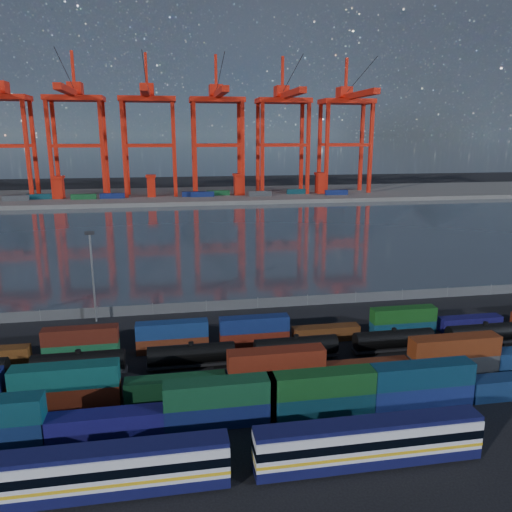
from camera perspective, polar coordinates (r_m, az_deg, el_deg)
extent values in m
plane|color=black|center=(72.35, 4.20, -13.33)|extent=(700.00, 700.00, 0.00)
plane|color=#333E49|center=(171.39, -4.31, 2.58)|extent=(700.00, 700.00, 0.00)
cube|color=#514F4C|center=(274.78, -6.50, 6.91)|extent=(700.00, 70.00, 2.00)
cone|color=#1E2630|center=(1687.96, -17.20, 20.80)|extent=(1100.00, 1100.00, 520.00)
cone|color=#1E2630|center=(1688.01, -2.62, 20.33)|extent=(1040.00, 1040.00, 460.00)
cone|color=#1E2630|center=(1779.91, 10.98, 18.47)|extent=(960.00, 960.00, 380.00)
cone|color=#1E2630|center=(1926.36, 21.12, 16.25)|extent=(840.00, 840.00, 300.00)
cube|color=silver|center=(52.01, -17.19, -22.33)|extent=(23.53, 2.82, 3.58)
cube|color=#10123D|center=(53.12, -17.03, -23.98)|extent=(23.53, 2.88, 1.13)
cube|color=#10123D|center=(50.87, -17.36, -20.47)|extent=(23.53, 2.54, 0.47)
cube|color=gold|center=(52.45, -17.13, -23.00)|extent=(23.55, 2.91, 0.34)
cube|color=black|center=(51.80, -17.22, -21.99)|extent=(23.55, 2.91, 0.94)
cube|color=black|center=(55.14, -26.31, -24.00)|extent=(2.82, 1.88, 0.66)
cube|color=black|center=(52.97, -7.26, -24.25)|extent=(2.82, 1.88, 0.66)
cube|color=silver|center=(54.87, 12.76, -19.94)|extent=(23.53, 2.82, 3.58)
cube|color=#10123D|center=(55.92, 12.66, -21.55)|extent=(23.53, 2.88, 1.13)
cube|color=#10123D|center=(53.78, 12.88, -18.14)|extent=(23.53, 2.54, 0.47)
cube|color=gold|center=(55.28, 12.72, -20.59)|extent=(23.55, 2.91, 0.34)
cube|color=black|center=(54.66, 12.79, -19.61)|extent=(23.55, 2.91, 0.94)
cube|color=black|center=(54.01, 3.79, -23.31)|extent=(2.82, 1.88, 0.66)
cube|color=black|center=(59.49, 20.48, -20.37)|extent=(2.82, 1.88, 0.66)
cube|color=#131158|center=(61.10, -16.79, -17.90)|extent=(12.85, 2.61, 2.78)
cube|color=#0F194D|center=(60.76, -4.12, -17.49)|extent=(12.85, 2.61, 2.78)
cube|color=#124527|center=(59.37, -4.16, -15.19)|extent=(12.85, 2.61, 2.78)
cube|color=#0B2E3D|center=(62.89, 7.41, -16.41)|extent=(12.85, 2.61, 2.78)
cube|color=#13481C|center=(61.55, 7.49, -14.17)|extent=(12.85, 2.61, 2.78)
cube|color=navy|center=(67.53, 18.31, -14.80)|extent=(12.85, 2.61, 2.78)
cube|color=#0E324B|center=(66.28, 18.49, -12.67)|extent=(12.85, 2.61, 2.78)
cube|color=maroon|center=(68.08, -20.77, -14.77)|extent=(12.83, 2.61, 2.78)
cube|color=#0D4744|center=(66.84, -20.97, -12.66)|extent=(12.83, 2.61, 2.78)
cube|color=#114121|center=(66.74, -9.15, -14.60)|extent=(12.83, 2.61, 2.78)
cube|color=#0D3547|center=(67.99, 2.32, -13.86)|extent=(12.83, 2.61, 2.78)
cube|color=maroon|center=(66.75, 2.34, -11.74)|extent=(12.83, 2.61, 2.78)
cube|color=#592311|center=(71.36, 12.25, -12.78)|extent=(12.83, 2.61, 2.78)
cube|color=#3A3C3E|center=(77.02, 21.57, -11.43)|extent=(12.83, 2.61, 2.78)
cube|color=maroon|center=(75.93, 21.76, -9.52)|extent=(12.83, 2.61, 2.78)
cube|color=#16532E|center=(81.07, -19.30, -10.10)|extent=(11.07, 2.25, 2.40)
cube|color=#501A10|center=(80.16, -19.43, -8.52)|extent=(11.07, 2.25, 2.40)
cube|color=#5B2512|center=(79.85, -9.50, -9.85)|extent=(11.07, 2.25, 2.40)
cube|color=navy|center=(78.93, -9.57, -8.25)|extent=(11.07, 2.25, 2.40)
cube|color=#5F1A0E|center=(80.82, -0.19, -9.35)|extent=(11.07, 2.25, 2.40)
cube|color=navy|center=(79.92, -0.20, -7.77)|extent=(11.07, 2.25, 2.40)
cube|color=#532A10|center=(83.50, 7.99, -8.72)|extent=(11.07, 2.25, 2.40)
cube|color=#0E344B|center=(88.37, 16.39, -7.88)|extent=(11.07, 2.25, 2.40)
cube|color=#154F17|center=(87.54, 16.50, -6.42)|extent=(11.07, 2.25, 2.40)
cube|color=#120F4E|center=(94.39, 23.26, -7.06)|extent=(11.07, 2.25, 2.40)
cylinder|color=black|center=(74.80, -19.58, -11.33)|extent=(12.42, 2.77, 2.77)
cylinder|color=black|center=(74.19, -19.68, -10.26)|extent=(0.76, 0.76, 0.48)
cube|color=black|center=(75.44, -19.49, -12.38)|extent=(12.89, 1.91, 0.38)
cube|color=black|center=(76.48, -22.71, -12.63)|extent=(2.39, 1.72, 0.57)
cube|color=black|center=(74.97, -16.15, -12.62)|extent=(2.39, 1.72, 0.57)
cylinder|color=black|center=(73.65, -7.40, -11.01)|extent=(12.42, 2.77, 2.77)
cylinder|color=black|center=(73.03, -7.44, -9.92)|extent=(0.76, 0.76, 0.48)
cube|color=black|center=(74.29, -7.36, -12.08)|extent=(12.89, 1.91, 0.38)
cube|color=black|center=(74.46, -10.74, -12.49)|extent=(2.39, 1.72, 0.57)
cube|color=black|center=(74.71, -3.99, -12.17)|extent=(2.39, 1.72, 0.57)
cylinder|color=black|center=(75.72, 4.59, -10.22)|extent=(12.42, 2.77, 2.77)
cylinder|color=black|center=(75.11, 4.61, -9.16)|extent=(0.76, 0.76, 0.48)
cube|color=black|center=(76.35, 4.57, -11.27)|extent=(12.89, 1.91, 0.38)
cube|color=black|center=(75.63, 1.34, -11.80)|extent=(2.39, 1.72, 0.57)
cube|color=black|center=(77.62, 7.70, -11.23)|extent=(2.39, 1.72, 0.57)
cylinder|color=black|center=(80.76, 15.44, -9.13)|extent=(12.42, 2.77, 2.77)
cylinder|color=black|center=(80.20, 15.51, -8.12)|extent=(0.76, 0.76, 0.48)
cube|color=black|center=(81.35, 15.37, -10.12)|extent=(12.89, 1.91, 0.38)
cube|color=black|center=(79.85, 12.51, -10.71)|extent=(2.39, 1.72, 0.57)
cube|color=black|center=(83.35, 18.07, -10.01)|extent=(2.39, 1.72, 0.57)
cylinder|color=black|center=(88.28, 24.67, -7.93)|extent=(12.42, 2.77, 2.77)
cylinder|color=black|center=(87.76, 24.77, -7.00)|extent=(0.76, 0.76, 0.48)
cube|color=black|center=(88.82, 24.58, -8.85)|extent=(12.89, 1.91, 0.38)
cube|color=black|center=(86.68, 22.17, -9.44)|extent=(2.39, 1.72, 0.57)
cube|color=black|center=(91.38, 26.81, -8.73)|extent=(2.39, 1.72, 0.57)
cube|color=#595B5E|center=(97.22, 0.20, -5.44)|extent=(160.00, 0.06, 2.00)
cylinder|color=slate|center=(98.77, -23.44, -6.24)|extent=(0.12, 0.12, 2.20)
cylinder|color=slate|center=(96.84, -17.66, -6.12)|extent=(0.12, 0.12, 2.20)
cylinder|color=slate|center=(95.92, -11.71, -5.94)|extent=(0.12, 0.12, 2.20)
cylinder|color=slate|center=(96.04, -5.71, -5.69)|extent=(0.12, 0.12, 2.20)
cylinder|color=slate|center=(97.19, 0.20, -5.38)|extent=(0.12, 0.12, 2.20)
cylinder|color=slate|center=(99.33, 5.91, -5.03)|extent=(0.12, 0.12, 2.20)
cylinder|color=slate|center=(102.42, 11.33, -4.65)|extent=(0.12, 0.12, 2.20)
cylinder|color=slate|center=(106.36, 16.37, -4.26)|extent=(0.12, 0.12, 2.20)
cylinder|color=slate|center=(111.06, 21.02, -3.87)|extent=(0.12, 0.12, 2.20)
cylinder|color=slate|center=(116.43, 25.27, -3.49)|extent=(0.12, 0.12, 2.20)
cylinder|color=slate|center=(92.90, -18.12, -2.52)|extent=(0.36, 0.36, 16.00)
cube|color=black|center=(91.04, -18.50, 2.50)|extent=(1.60, 0.40, 0.60)
cube|color=red|center=(269.21, -24.66, 10.81)|extent=(1.79, 1.79, 50.38)
cube|color=red|center=(282.24, -23.99, 10.95)|extent=(1.79, 1.79, 50.38)
cube|color=red|center=(285.34, -26.48, 11.23)|extent=(24.63, 1.57, 1.57)
cube|color=red|center=(284.05, -27.22, 16.78)|extent=(6.72, 8.96, 5.60)
cube|color=red|center=(266.84, -22.47, 11.00)|extent=(1.79, 1.79, 50.38)
cube|color=red|center=(279.98, -21.89, 11.13)|extent=(1.79, 1.79, 50.38)
cube|color=red|center=(262.75, -17.13, 11.40)|extent=(1.79, 1.79, 50.38)
cube|color=red|center=(276.09, -16.79, 11.50)|extent=(1.79, 1.79, 50.38)
cube|color=red|center=(264.46, -19.87, 11.75)|extent=(24.63, 1.57, 1.57)
cube|color=red|center=(277.71, -19.41, 11.84)|extent=(24.63, 1.57, 1.57)
cube|color=red|center=(271.61, -20.03, 16.57)|extent=(27.99, 15.67, 2.46)
cube|color=red|center=(258.55, -20.59, 17.22)|extent=(3.36, 53.74, 2.80)
cube|color=red|center=(276.38, -19.95, 17.56)|extent=(6.72, 8.96, 5.60)
cube|color=red|center=(275.00, -20.18, 19.33)|extent=(1.34, 1.34, 17.91)
cylinder|color=black|center=(256.64, -20.85, 18.99)|extent=(0.27, 46.08, 15.20)
cube|color=red|center=(261.71, -14.83, 11.54)|extent=(1.79, 1.79, 50.38)
cube|color=red|center=(275.10, -14.61, 11.63)|extent=(1.79, 1.79, 50.38)
cube|color=red|center=(260.87, -9.33, 11.80)|extent=(1.79, 1.79, 50.38)
cube|color=red|center=(274.30, -9.37, 11.88)|extent=(1.79, 1.79, 50.38)
cube|color=red|center=(260.94, -12.11, 12.23)|extent=(24.63, 1.57, 1.57)
cube|color=red|center=(274.37, -12.02, 12.29)|extent=(24.63, 1.57, 1.57)
cube|color=red|center=(268.18, -12.32, 17.11)|extent=(27.99, 15.67, 2.46)
cube|color=red|center=(254.95, -12.46, 17.80)|extent=(3.36, 53.74, 2.80)
cube|color=red|center=(273.02, -12.34, 18.10)|extent=(6.72, 8.96, 5.60)
cube|color=red|center=(271.62, -12.45, 19.90)|extent=(1.34, 1.34, 17.91)
cylinder|color=black|center=(253.01, -12.58, 19.61)|extent=(0.27, 46.08, 15.20)
cube|color=red|center=(261.21, -7.00, 11.88)|extent=(1.79, 1.79, 50.38)
cube|color=red|center=(274.63, -7.16, 11.95)|extent=(1.79, 1.79, 50.38)
cube|color=red|center=(263.66, -1.53, 11.99)|extent=(1.79, 1.79, 50.38)
cube|color=red|center=(276.96, -1.95, 12.06)|extent=(1.79, 1.79, 50.38)
cube|color=red|center=(262.09, -4.27, 12.49)|extent=(24.63, 1.57, 1.57)
cube|color=red|center=(275.46, -4.55, 12.54)|extent=(24.63, 1.57, 1.57)
cube|color=red|center=(269.31, -4.50, 17.35)|extent=(27.99, 15.67, 2.46)
cube|color=red|center=(256.13, -4.21, 18.05)|extent=(3.36, 53.74, 2.80)
cube|color=red|center=(274.12, -4.62, 18.34)|extent=(6.72, 8.96, 5.60)
cube|color=red|center=(272.73, -4.61, 20.13)|extent=(1.34, 1.34, 17.91)
cylinder|color=black|center=(254.20, -4.18, 19.86)|extent=(0.27, 46.08, 15.20)
cube|color=red|center=(265.37, 0.73, 12.00)|extent=(1.79, 1.79, 50.38)
cube|color=red|center=(278.59, 0.21, 12.08)|extent=(1.79, 1.79, 50.38)
cube|color=red|center=(270.99, 5.97, 11.96)|extent=(1.79, 1.79, 50.38)
cube|color=red|center=(283.94, 5.22, 12.05)|extent=(1.79, 1.79, 50.38)
cube|color=red|center=(267.85, 3.39, 12.53)|extent=(24.63, 1.57, 1.57)
cube|color=red|center=(280.95, 2.75, 12.59)|extent=(24.63, 1.57, 1.57)
cube|color=red|center=(274.91, 3.12, 17.29)|extent=(27.99, 15.67, 2.46)
cube|color=red|center=(262.02, 3.82, 17.95)|extent=(3.36, 53.74, 2.80)
cube|color=red|center=(279.64, 2.92, 18.27)|extent=(6.72, 8.96, 5.60)
cube|color=red|center=(278.27, 3.05, 20.03)|extent=(1.34, 1.34, 17.91)
cylinder|color=black|center=(260.13, 3.99, 19.72)|extent=(0.27, 46.08, 15.20)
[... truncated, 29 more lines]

